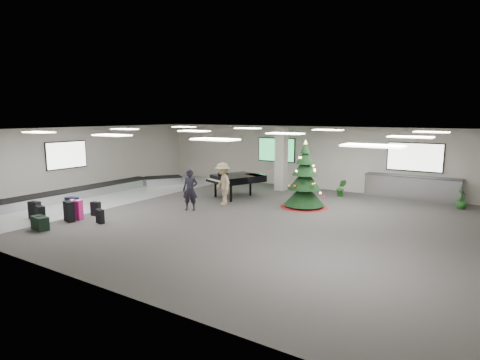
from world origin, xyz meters
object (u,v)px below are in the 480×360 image
Objects in this scene: traveler_a at (190,190)px; potted_plant_right at (462,199)px; baggage_carousel at (100,190)px; pink_suitcase at (76,210)px; service_counter at (411,188)px; traveler_b at (223,184)px; christmas_tree at (304,184)px; grand_piano at (236,179)px; potted_plant_left at (341,188)px.

traveler_a reaches higher than potted_plant_right.
pink_suitcase is (3.28, -3.61, 0.15)m from baggage_carousel.
baggage_carousel is 12.36× the size of potted_plant_right.
service_counter is at bearing 27.67° from baggage_carousel.
traveler_a is at bearing -75.87° from traveler_b.
christmas_tree reaches higher than baggage_carousel.
traveler_b is at bearing -53.83° from grand_piano.
traveler_b is 2.29× the size of potted_plant_right.
potted_plant_right is (14.90, 5.96, 0.18)m from baggage_carousel.
service_counter is 5.26m from christmas_tree.
christmas_tree is at bearing 58.25° from traveler_b.
christmas_tree is at bearing -130.69° from service_counter.
pink_suitcase is at bearing -133.97° from christmas_tree.
service_counter is 5.16× the size of potted_plant_right.
christmas_tree is 1.07× the size of grand_piano.
grand_piano reaches higher than potted_plant_right.
potted_plant_left is (9.97, 5.72, 0.20)m from baggage_carousel.
service_counter is (12.84, 6.73, 0.33)m from baggage_carousel.
potted_plant_right is at bearing 30.29° from christmas_tree.
service_counter is 2.21m from potted_plant_right.
traveler_b is at bearing 11.62° from baggage_carousel.
christmas_tree is at bearing 16.30° from baggage_carousel.
christmas_tree is 3.40m from traveler_b.
service_counter is 9.87m from traveler_a.
traveler_b is (0.38, -1.56, 0.02)m from grand_piano.
christmas_tree is (6.14, 6.36, 0.59)m from pink_suitcase.
grand_piano is at bearing 61.58° from traveler_a.
grand_piano is at bearing 25.64° from baggage_carousel.
baggage_carousel is 5.89× the size of traveler_a.
christmas_tree is at bearing 13.61° from traveler_a.
grand_piano is at bearing 136.72° from traveler_b.
potted_plant_right is (9.07, 6.16, -0.43)m from traveler_a.
service_counter reaches higher than pink_suitcase.
traveler_b reaches higher than service_counter.
potted_plant_right is at bearing 61.53° from traveler_b.
potted_plant_left is at bearing -160.47° from service_counter.
traveler_b is (-6.49, -5.43, 0.35)m from service_counter.
grand_piano reaches higher than service_counter.
grand_piano is (2.68, 6.47, 0.52)m from pink_suitcase.
traveler_a is 0.92× the size of traveler_b.
potted_plant_right is (4.93, 0.24, -0.02)m from potted_plant_left.
service_counter is at bearing 19.53° from potted_plant_left.
christmas_tree is 3.41× the size of potted_plant_left.
traveler_a is 2.10× the size of potted_plant_right.
christmas_tree reaches higher than grand_piano.
grand_piano is (-6.88, -3.87, 0.33)m from service_counter.
christmas_tree is at bearing -100.58° from potted_plant_left.
baggage_carousel is 4.88m from pink_suitcase.
pink_suitcase is at bearing -88.96° from traveler_b.
traveler_a is at bearing -124.98° from potted_plant_left.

